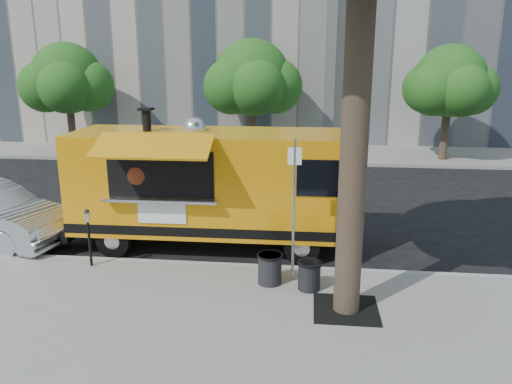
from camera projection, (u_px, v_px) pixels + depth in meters
The scene contains 13 objects.
ground at pixel (232, 255), 12.31m from camera, with size 120.00×120.00×0.00m, color black.
sidewalk at pixel (195, 339), 8.45m from camera, with size 60.00×6.00×0.15m, color gray.
curb at pixel (225, 267), 11.40m from camera, with size 60.00×0.14×0.16m, color #999993.
far_sidewalk at pixel (274, 153), 25.25m from camera, with size 60.00×5.00×0.15m, color gray.
tree_well at pixel (346, 309), 9.30m from camera, with size 1.20×1.20×0.02m, color black.
far_tree_a at pixel (67, 78), 24.21m from camera, with size 3.42×3.42×5.36m.
far_tree_b at pixel (252, 78), 23.63m from camera, with size 3.60×3.60×5.50m.
far_tree_c at pixel (450, 81), 22.41m from camera, with size 3.24×3.24×5.21m.
sign_post at pixel (294, 202), 10.18m from camera, with size 0.28×0.06×3.00m.
parking_meter at pixel (89, 231), 11.08m from camera, with size 0.11×0.11×1.33m.
food_truck at pixel (209, 184), 12.49m from camera, with size 7.09×3.31×3.50m.
trash_bin_left at pixel (270, 268), 10.32m from camera, with size 0.53×0.53×0.64m.
trash_bin_right at pixel (309, 275), 10.06m from camera, with size 0.49×0.49×0.59m.
Camera 1 is at (1.86, -11.36, 4.66)m, focal length 35.00 mm.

